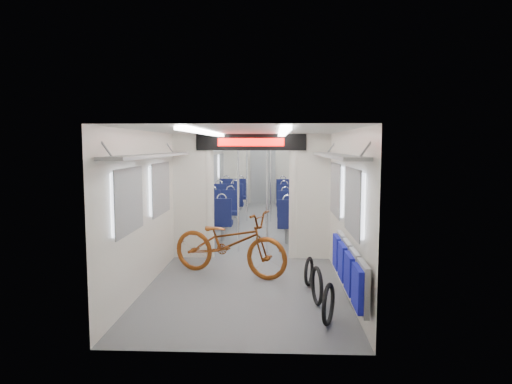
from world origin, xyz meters
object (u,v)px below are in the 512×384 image
Objects in this scene: seat_bay_far_right at (291,196)px; stanchion_far_right at (271,180)px; flip_bench at (348,267)px; seat_bay_far_left at (230,196)px; bike_hoop_a at (328,306)px; stanchion_far_left at (247,180)px; bike_hoop_b at (317,288)px; seat_bay_near_right at (296,214)px; stanchion_near_left at (238,194)px; bike_hoop_c at (309,273)px; seat_bay_near_left at (217,212)px; bicycle at (229,243)px; stanchion_near_right at (267,194)px.

seat_bay_far_right is 0.90× the size of stanchion_far_right.
flip_bench is 8.64m from seat_bay_far_left.
seat_bay_far_right is (-0.13, 8.81, 0.32)m from bike_hoop_a.
flip_bench is 8.40m from seat_bay_far_right.
flip_bench is 7.14m from stanchion_far_left.
seat_bay_near_right reaches higher than bike_hoop_b.
stanchion_near_left is 3.67m from stanchion_far_left.
seat_bay_near_left is at bearing 115.67° from bike_hoop_c.
seat_bay_near_right is 3.57m from seat_bay_far_right.
bicycle reaches higher than bike_hoop_b.
seat_bay_far_left reaches higher than seat_bay_far_right.
stanchion_near_left is 3.62m from stanchion_far_right.
stanchion_near_right is at bearing -56.40° from seat_bay_near_left.
bike_hoop_c is at bearing -75.43° from seat_bay_far_left.
seat_bay_far_left reaches higher than bike_hoop_b.
stanchion_near_right is at bearing 102.27° from bike_hoop_a.
seat_bay_far_right reaches higher than bike_hoop_b.
bike_hoop_c is 0.21× the size of seat_bay_far_right.
stanchion_far_right is at bearing 107.27° from seat_bay_near_right.
seat_bay_far_right is at bearing 11.56° from bicycle.
seat_bay_far_left is at bearing 27.29° from bicycle.
stanchion_far_right is (-0.63, 5.73, 0.95)m from bike_hoop_c.
stanchion_near_left is (-1.34, 3.66, 0.92)m from bike_hoop_a.
stanchion_far_right reaches higher than seat_bay_far_left.
flip_bench is 3.67m from stanchion_near_left.
bike_hoop_c is at bearing 110.59° from flip_bench.
stanchion_far_right is at bearing 15.12° from bicycle.
bicycle is 0.94× the size of flip_bench.
seat_bay_near_right is at bearing -72.73° from stanchion_far_right.
seat_bay_near_right is 3.98m from seat_bay_far_left.
bicycle is 0.87× the size of stanchion_far_left.
stanchion_near_right is at bearing 1.34° from bicycle.
bike_hoop_c is 7.32m from seat_bay_far_right.
stanchion_near_left reaches higher than bicycle.
seat_bay_far_left reaches higher than bike_hoop_a.
seat_bay_far_right is (-0.01, 7.31, 0.35)m from bike_hoop_c.
seat_bay_far_right is at bearing 92.86° from flip_bench.
stanchion_near_right is (-0.65, -1.65, 0.62)m from seat_bay_near_right.
bike_hoop_c is at bearing -72.33° from stanchion_near_right.
stanchion_far_left reaches higher than bicycle.
stanchion_near_left is (-1.63, 3.24, 0.57)m from flip_bench.
seat_bay_near_right is 0.86× the size of stanchion_near_left.
seat_bay_near_right is at bearing 68.56° from stanchion_near_right.
flip_bench is 1.07× the size of seat_bay_near_left.
stanchion_near_left reaches higher than seat_bay_near_left.
seat_bay_near_left is at bearing -124.76° from stanchion_far_right.
seat_bay_near_right is (1.87, -0.18, 0.00)m from seat_bay_near_left.
seat_bay_far_left is at bearing 90.00° from seat_bay_near_left.
bike_hoop_c is (-0.40, 1.08, -0.38)m from flip_bench.
stanchion_near_right is at bearing 108.68° from flip_bench.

